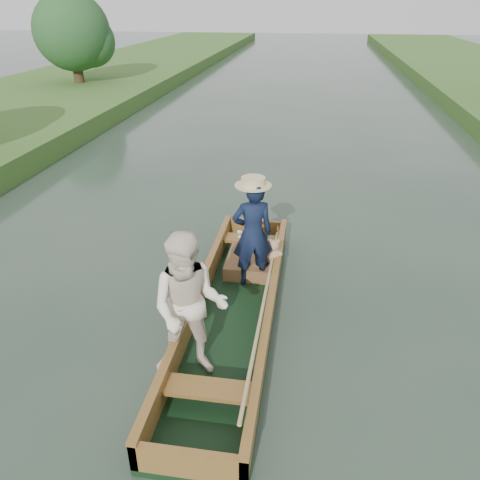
# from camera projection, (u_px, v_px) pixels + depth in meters

# --- Properties ---
(ground) EXTENTS (120.00, 120.00, 0.00)m
(ground) POSITION_uv_depth(u_px,v_px,m) (233.00, 320.00, 6.50)
(ground) COLOR #283D30
(ground) RESTS_ON ground
(trees_far) EXTENTS (22.91, 17.04, 4.54)m
(trees_far) POSITION_uv_depth(u_px,v_px,m) (342.00, 58.00, 13.05)
(trees_far) COLOR #47331E
(trees_far) RESTS_ON ground
(punt) EXTENTS (1.34, 5.00, 1.86)m
(punt) POSITION_uv_depth(u_px,v_px,m) (224.00, 289.00, 6.03)
(punt) COLOR black
(punt) RESTS_ON ground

